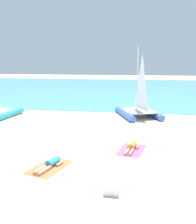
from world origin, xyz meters
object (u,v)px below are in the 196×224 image
(sunbather_right, at_px, (132,147))
(towel_right, at_px, (131,150))
(sunbather_middle, at_px, (51,164))
(cooler_box, at_px, (112,189))
(towel_middle, at_px, (50,167))
(sailboat_blue, at_px, (139,107))

(sunbather_right, bearing_deg, towel_right, -90.00)
(sunbather_middle, xyz_separation_m, sunbather_right, (3.01, 2.57, 0.00))
(sunbather_right, distance_m, cooler_box, 4.27)
(towel_middle, relative_size, towel_right, 1.00)
(sunbather_middle, bearing_deg, towel_right, 54.85)
(towel_right, bearing_deg, sunbather_right, 80.02)
(sunbather_middle, bearing_deg, cooler_box, -17.79)
(sailboat_blue, xyz_separation_m, cooler_box, (-0.54, -11.77, -0.59))
(sunbather_middle, xyz_separation_m, cooler_box, (2.61, -1.69, 0.05))
(towel_middle, bearing_deg, sailboat_blue, 72.65)
(sailboat_blue, height_order, sunbather_middle, sailboat_blue)
(towel_middle, distance_m, cooler_box, 3.10)
(towel_right, relative_size, cooler_box, 3.80)
(towel_right, relative_size, sunbather_right, 1.21)
(towel_middle, bearing_deg, sunbather_right, 40.95)
(sailboat_blue, distance_m, cooler_box, 11.80)
(sunbather_middle, bearing_deg, towel_middle, -90.00)
(towel_middle, bearing_deg, sunbather_middle, 74.94)
(sunbather_right, bearing_deg, sailboat_blue, 98.93)
(towel_right, height_order, sunbather_right, sunbather_right)
(sailboat_blue, height_order, sunbather_right, sailboat_blue)
(towel_right, bearing_deg, sunbather_middle, -140.21)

